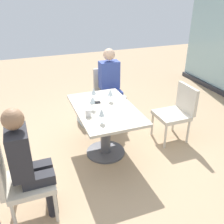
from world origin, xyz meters
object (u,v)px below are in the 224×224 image
dining_table_main (105,121)px  chair_front_right (19,179)px  handbag_0 (85,108)px  person_front_right (28,160)px  wine_glass_0 (110,93)px  cell_phone_on_table (95,103)px  handbag_2 (84,116)px  wine_glass_1 (102,113)px  wine_glass_2 (92,100)px  chair_far_left (108,90)px  coffee_cup (88,113)px  chair_near_window (177,110)px  person_far_left (110,81)px  wine_glass_3 (94,92)px

dining_table_main → chair_front_right: chair_front_right is taller
chair_front_right → handbag_0: (-2.03, 1.21, -0.36)m
chair_front_right → person_front_right: bearing=90.0°
wine_glass_0 → cell_phone_on_table: size_ratio=1.28×
person_front_right → handbag_2: size_ratio=4.20×
wine_glass_1 → wine_glass_2: size_ratio=1.00×
handbag_2 → chair_far_left: bearing=101.7°
coffee_cup → handbag_2: size_ratio=0.30×
dining_table_main → chair_far_left: size_ratio=1.44×
chair_near_window → person_far_left: bearing=-145.4°
cell_phone_on_table → chair_front_right: bearing=-44.1°
wine_glass_2 → cell_phone_on_table: size_ratio=1.28×
person_far_left → coffee_cup: bearing=-32.0°
wine_glass_2 → cell_phone_on_table: 0.24m
wine_glass_3 → dining_table_main: bearing=12.0°
chair_near_window → wine_glass_3: 1.32m
person_far_left → handbag_2: size_ratio=4.20×
dining_table_main → cell_phone_on_table: size_ratio=8.67×
dining_table_main → wine_glass_3: 0.45m
wine_glass_1 → chair_near_window: bearing=105.2°
dining_table_main → chair_front_right: (0.76, -1.17, -0.03)m
cell_phone_on_table → wine_glass_2: bearing=-22.0°
dining_table_main → chair_near_window: size_ratio=1.44×
chair_front_right → wine_glass_1: 1.14m
chair_near_window → handbag_2: (-0.96, -1.23, -0.36)m
wine_glass_0 → wine_glass_1: 0.63m
wine_glass_2 → wine_glass_3: size_ratio=1.00×
person_front_right → cell_phone_on_table: (-0.96, 0.99, 0.03)m
person_front_right → wine_glass_2: 1.20m
person_far_left → cell_phone_on_table: 0.99m
dining_table_main → chair_far_left: bearing=158.1°
cell_phone_on_table → handbag_2: (-0.77, 0.01, -0.59)m
chair_front_right → wine_glass_0: 1.66m
wine_glass_3 → handbag_2: bearing=-180.0°
coffee_cup → cell_phone_on_table: bearing=149.9°
dining_table_main → wine_glass_0: size_ratio=6.75×
wine_glass_3 → coffee_cup: size_ratio=2.06×
chair_far_left → cell_phone_on_table: chair_far_left is taller
handbag_2 → dining_table_main: bearing=-3.2°
chair_front_right → person_front_right: (0.00, 0.11, 0.20)m
chair_far_left → handbag_2: (0.18, -0.52, -0.36)m
dining_table_main → handbag_2: size_ratio=4.16×
coffee_cup → handbag_0: (-1.41, 0.31, -0.64)m
chair_front_right → chair_near_window: 2.46m
dining_table_main → person_front_right: bearing=-54.2°
person_far_left → handbag_2: bearing=-82.6°
person_front_right → handbag_2: 2.07m
chair_far_left → person_front_right: size_ratio=0.69×
dining_table_main → cell_phone_on_table: bearing=-159.1°
person_front_right → handbag_0: bearing=151.5°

